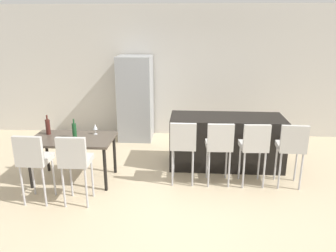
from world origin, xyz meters
name	(u,v)px	position (x,y,z in m)	size (l,w,h in m)	color
ground_plane	(183,184)	(0.00, 0.00, 0.00)	(10.00, 10.00, 0.00)	#C6B28E
back_wall	(187,72)	(0.00, 2.63, 1.45)	(10.00, 0.12, 2.90)	beige
kitchen_island	(226,141)	(0.75, 0.82, 0.46)	(2.00, 0.78, 0.92)	black
bar_chair_left	(183,143)	(0.00, 0.05, 0.70)	(0.40, 0.40, 1.05)	beige
bar_chair_middle	(219,144)	(0.56, 0.05, 0.70)	(0.42, 0.42, 1.05)	beige
bar_chair_right	(254,144)	(1.10, 0.05, 0.70)	(0.42, 0.42, 1.05)	beige
bar_chair_far	(292,145)	(1.67, 0.05, 0.70)	(0.42, 0.42, 1.05)	beige
dining_table	(73,142)	(-1.78, 0.04, 0.67)	(1.31, 0.76, 0.74)	#4C4238
dining_chair_near	(33,158)	(-2.08, -0.71, 0.70)	(0.41, 0.41, 1.05)	beige
dining_chair_far	(75,159)	(-1.48, -0.71, 0.70)	(0.41, 0.41, 1.05)	beige
wine_bottle_far	(74,130)	(-1.74, 0.05, 0.86)	(0.07, 0.07, 0.31)	#194723
wine_bottle_inner	(48,127)	(-2.23, 0.19, 0.87)	(0.07, 0.07, 0.33)	#471E19
wine_glass_left	(95,127)	(-1.46, 0.25, 0.86)	(0.07, 0.07, 0.17)	silver
refrigerator	(136,98)	(-1.10, 2.19, 0.92)	(0.72, 0.68, 1.84)	#939699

